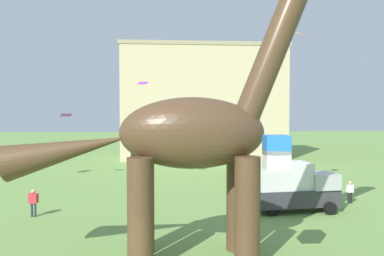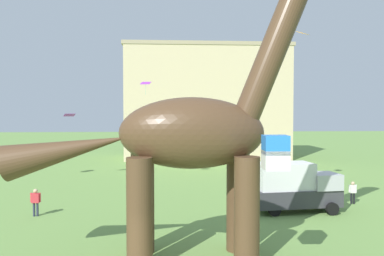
{
  "view_description": "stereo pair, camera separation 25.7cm",
  "coord_description": "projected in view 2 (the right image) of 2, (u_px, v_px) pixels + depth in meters",
  "views": [
    {
      "loc": [
        0.92,
        -13.19,
        6.45
      ],
      "look_at": [
        2.33,
        4.95,
        5.74
      ],
      "focal_mm": 36.71,
      "sensor_mm": 36.0,
      "label": 1
    },
    {
      "loc": [
        1.18,
        -13.21,
        6.45
      ],
      "look_at": [
        2.33,
        4.95,
        5.74
      ],
      "focal_mm": 36.71,
      "sensor_mm": 36.0,
      "label": 2
    }
  ],
  "objects": [
    {
      "name": "person_far_spectator",
      "position": [
        36.0,
        200.0,
        24.39
      ],
      "size": [
        0.64,
        0.28,
        1.71
      ],
      "rotation": [
        0.0,
        0.0,
        5.23
      ],
      "color": "#2D3347",
      "rests_on": "ground_plane"
    },
    {
      "name": "person_watching_child",
      "position": [
        353.0,
        190.0,
        27.68
      ],
      "size": [
        0.6,
        0.26,
        1.59
      ],
      "rotation": [
        0.0,
        0.0,
        0.8
      ],
      "color": "black",
      "rests_on": "ground_plane"
    },
    {
      "name": "kite_high_right",
      "position": [
        302.0,
        33.0,
        30.14
      ],
      "size": [
        1.25,
        1.19,
        0.31
      ],
      "color": "orange"
    },
    {
      "name": "kite_trailing",
      "position": [
        275.0,
        152.0,
        14.99
      ],
      "size": [
        0.97,
        0.97,
        1.32
      ],
      "color": "#287AE5"
    },
    {
      "name": "kite_drifting",
      "position": [
        146.0,
        83.0,
        35.06
      ],
      "size": [
        1.05,
        0.88,
        1.17
      ],
      "color": "purple"
    },
    {
      "name": "parked_box_truck",
      "position": [
        294.0,
        186.0,
        25.51
      ],
      "size": [
        5.79,
        2.68,
        3.2
      ],
      "rotation": [
        0.0,
        0.0,
        0.11
      ],
      "color": "#38383D",
      "rests_on": "ground_plane"
    },
    {
      "name": "kite_near_low",
      "position": [
        69.0,
        115.0,
        37.53
      ],
      "size": [
        1.24,
        1.13,
        0.27
      ],
      "color": "purple"
    },
    {
      "name": "background_building_block",
      "position": [
        206.0,
        102.0,
        55.7
      ],
      "size": [
        23.01,
        8.19,
        15.89
      ],
      "color": "#CCB78E",
      "rests_on": "ground_plane"
    },
    {
      "name": "dinosaur_sculpture",
      "position": [
        190.0,
        133.0,
        17.05
      ],
      "size": [
        14.73,
        3.12,
        15.39
      ],
      "rotation": [
        0.0,
        0.0,
        0.52
      ],
      "color": "#513823",
      "rests_on": "ground_plane"
    }
  ]
}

